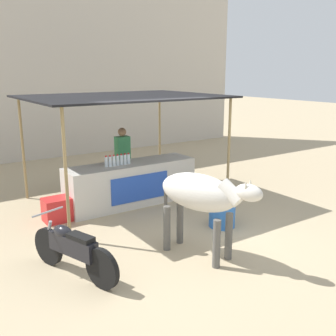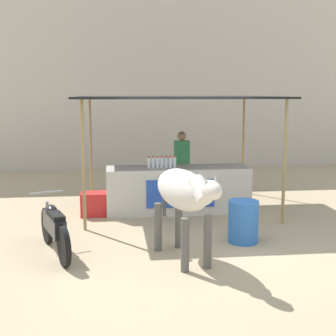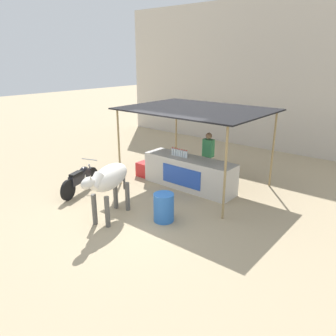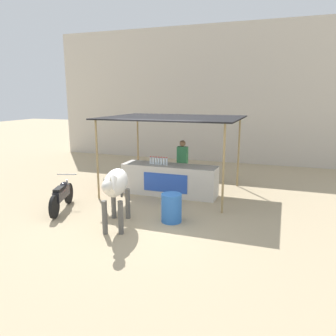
{
  "view_description": "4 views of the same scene",
  "coord_description": "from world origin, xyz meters",
  "views": [
    {
      "loc": [
        -4.09,
        -5.37,
        2.97
      ],
      "look_at": [
        -0.02,
        0.67,
        1.16
      ],
      "focal_mm": 42.0,
      "sensor_mm": 36.0,
      "label": 1
    },
    {
      "loc": [
        -1.33,
        -7.42,
        2.51
      ],
      "look_at": [
        -0.35,
        1.03,
        1.14
      ],
      "focal_mm": 50.0,
      "sensor_mm": 36.0,
      "label": 2
    },
    {
      "loc": [
        5.58,
        -5.56,
        3.87
      ],
      "look_at": [
        0.35,
        0.75,
        1.1
      ],
      "focal_mm": 35.0,
      "sensor_mm": 36.0,
      "label": 3
    },
    {
      "loc": [
        3.33,
        -7.26,
        3.06
      ],
      "look_at": [
        0.27,
        1.3,
        1.07
      ],
      "focal_mm": 35.0,
      "sensor_mm": 36.0,
      "label": 4
    }
  ],
  "objects": [
    {
      "name": "water_barrel",
      "position": [
        0.82,
        0.02,
        0.36
      ],
      "size": [
        0.51,
        0.51,
        0.72
      ],
      "primitive_type": "cylinder",
      "color": "blue",
      "rests_on": "ground"
    },
    {
      "name": "stall_awning",
      "position": [
        0.0,
        2.5,
        2.34
      ],
      "size": [
        4.2,
        3.2,
        2.43
      ],
      "color": "black",
      "rests_on": "ground"
    },
    {
      "name": "vendor_behind_counter",
      "position": [
        0.19,
        2.95,
        0.85
      ],
      "size": [
        0.34,
        0.22,
        1.65
      ],
      "color": "#383842",
      "rests_on": "ground"
    },
    {
      "name": "building_wall_far",
      "position": [
        0.0,
        8.29,
        3.12
      ],
      "size": [
        16.0,
        0.5,
        6.24
      ],
      "primitive_type": "cube",
      "color": "beige",
      "rests_on": "ground"
    },
    {
      "name": "stall_counter",
      "position": [
        0.0,
        2.2,
        0.48
      ],
      "size": [
        3.0,
        0.82,
        0.96
      ],
      "color": "beige",
      "rests_on": "ground"
    },
    {
      "name": "ground_plane",
      "position": [
        0.0,
        0.0,
        0.0
      ],
      "size": [
        60.0,
        60.0,
        0.0
      ],
      "primitive_type": "plane",
      "color": "tan"
    },
    {
      "name": "water_bottle_row",
      "position": [
        -0.35,
        2.15,
        1.07
      ],
      "size": [
        0.61,
        0.07,
        0.25
      ],
      "color": "silver",
      "rests_on": "stall_counter"
    },
    {
      "name": "motorcycle_parked",
      "position": [
        -2.29,
        -0.17,
        0.43
      ],
      "size": [
        0.78,
        1.73,
        0.9
      ],
      "color": "black",
      "rests_on": "ground"
    },
    {
      "name": "cow",
      "position": [
        -0.32,
        -0.72,
        1.03
      ],
      "size": [
        0.91,
        1.84,
        1.44
      ],
      "color": "silver",
      "rests_on": "ground"
    },
    {
      "name": "cooler_box",
      "position": [
        -1.73,
        2.1,
        0.24
      ],
      "size": [
        0.6,
        0.44,
        0.48
      ],
      "primitive_type": "cube",
      "color": "red",
      "rests_on": "ground"
    }
  ]
}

